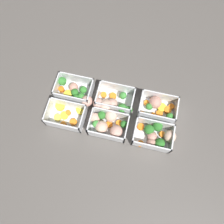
{
  "coord_description": "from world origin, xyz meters",
  "views": [
    {
      "loc": [
        -0.07,
        0.28,
        0.84
      ],
      "look_at": [
        0.0,
        0.0,
        0.02
      ],
      "focal_mm": 35.0,
      "sensor_mm": 36.0,
      "label": 1
    }
  ],
  "objects": [
    {
      "name": "container_near_right",
      "position": [
        0.16,
        -0.05,
        0.02
      ],
      "size": [
        0.17,
        0.12,
        0.06
      ],
      "color": "white",
      "rests_on": "ground_plane"
    },
    {
      "name": "container_far_left",
      "position": [
        -0.19,
        0.06,
        0.03
      ],
      "size": [
        0.17,
        0.11,
        0.06
      ],
      "color": "white",
      "rests_on": "ground_plane"
    },
    {
      "name": "container_near_left",
      "position": [
        -0.17,
        -0.06,
        0.02
      ],
      "size": [
        0.15,
        0.11,
        0.06
      ],
      "color": "white",
      "rests_on": "ground_plane"
    },
    {
      "name": "container_near_center",
      "position": [
        0.01,
        -0.04,
        0.03
      ],
      "size": [
        0.16,
        0.12,
        0.06
      ],
      "color": "white",
      "rests_on": "ground_plane"
    },
    {
      "name": "container_far_center",
      "position": [
        0.0,
        0.05,
        0.03
      ],
      "size": [
        0.16,
        0.12,
        0.06
      ],
      "color": "white",
      "rests_on": "ground_plane"
    },
    {
      "name": "container_far_right",
      "position": [
        0.17,
        0.05,
        0.02
      ],
      "size": [
        0.15,
        0.11,
        0.06
      ],
      "color": "white",
      "rests_on": "ground_plane"
    },
    {
      "name": "ground_plane",
      "position": [
        0.0,
        0.0,
        0.0
      ],
      "size": [
        4.0,
        4.0,
        0.0
      ],
      "primitive_type": "plane",
      "color": "#56514C"
    }
  ]
}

